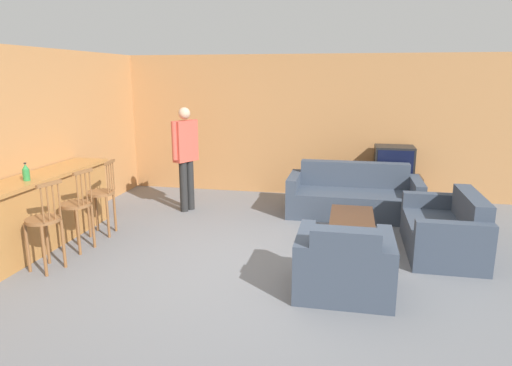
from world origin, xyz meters
name	(u,v)px	position (x,y,z in m)	size (l,w,h in m)	color
ground_plane	(253,270)	(0.00, 0.00, 0.00)	(24.00, 24.00, 0.00)	slate
wall_back	(293,126)	(0.00, 3.65, 1.30)	(9.40, 0.08, 2.60)	#B27A47
wall_left	(63,137)	(-3.24, 1.33, 1.30)	(0.08, 8.65, 2.60)	#B27A47
bar_counter	(39,212)	(-2.91, 0.17, 0.49)	(0.55, 2.67, 0.96)	#A87038
bar_chair_near	(44,225)	(-2.35, -0.48, 0.55)	(0.47, 0.47, 1.07)	brown
bar_chair_mid	(77,210)	(-2.35, 0.17, 0.55)	(0.44, 0.44, 1.07)	brown
bar_chair_far	(102,197)	(-2.35, 0.78, 0.55)	(0.44, 0.44, 1.07)	brown
couch_far	(353,197)	(1.14, 2.47, 0.29)	(2.09, 0.93, 0.82)	#384251
armchair_near	(344,267)	(1.04, -0.37, 0.29)	(0.99, 0.89, 0.80)	#384251
loveseat_right	(446,231)	(2.29, 1.02, 0.29)	(0.86, 1.48, 0.79)	#384251
coffee_table	(352,220)	(1.12, 1.10, 0.34)	(0.57, 1.02, 0.40)	#472D1E
tv_unit	(392,190)	(1.82, 3.27, 0.25)	(0.97, 0.49, 0.51)	#513823
tv	(394,161)	(1.82, 3.27, 0.77)	(0.66, 0.52, 0.52)	black
bottle	(26,173)	(-2.83, -0.07, 1.06)	(0.08, 0.08, 0.22)	#2D7F3D
person_by_window	(186,153)	(-1.59, 2.16, 0.98)	(0.34, 0.50, 1.72)	black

